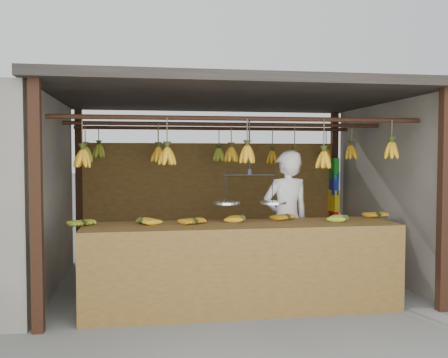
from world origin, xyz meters
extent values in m
plane|color=#5B5B57|center=(0.00, 0.00, 0.00)|extent=(80.00, 80.00, 0.00)
cube|color=black|center=(-2.00, -1.50, 1.15)|extent=(0.10, 0.10, 2.30)
cube|color=black|center=(2.00, -1.50, 1.15)|extent=(0.10, 0.10, 2.30)
cube|color=black|center=(-2.00, 1.50, 1.15)|extent=(0.10, 0.10, 2.30)
cube|color=black|center=(2.00, 1.50, 1.15)|extent=(0.10, 0.10, 2.30)
cube|color=black|center=(0.00, 0.00, 2.35)|extent=(4.30, 3.30, 0.10)
cylinder|color=black|center=(0.00, -1.00, 2.00)|extent=(4.00, 0.05, 0.05)
cylinder|color=black|center=(0.00, 0.00, 2.00)|extent=(4.00, 0.05, 0.05)
cylinder|color=black|center=(0.00, 1.00, 2.00)|extent=(4.00, 0.05, 0.05)
cube|color=brown|center=(0.00, 1.50, 0.90)|extent=(4.00, 0.06, 1.80)
cube|color=brown|center=(-0.04, -1.10, 0.86)|extent=(3.26, 0.72, 0.08)
cube|color=brown|center=(-0.04, -1.46, 0.45)|extent=(3.26, 0.04, 0.90)
cube|color=black|center=(-1.57, -1.41, 0.41)|extent=(0.07, 0.07, 0.82)
cube|color=black|center=(1.49, -1.41, 0.41)|extent=(0.07, 0.07, 0.82)
cube|color=black|center=(-1.57, -0.79, 0.41)|extent=(0.07, 0.07, 0.82)
cube|color=black|center=(1.49, -0.79, 0.41)|extent=(0.07, 0.07, 0.82)
ellipsoid|color=#92A523|center=(-1.62, -1.05, 0.93)|extent=(0.28, 0.30, 0.06)
ellipsoid|color=#C78715|center=(-1.07, -1.01, 0.93)|extent=(0.29, 0.27, 0.06)
ellipsoid|color=#C78715|center=(-0.51, -1.11, 0.93)|extent=(0.28, 0.30, 0.06)
ellipsoid|color=#C78715|center=(0.00, -0.96, 0.93)|extent=(0.29, 0.25, 0.06)
ellipsoid|color=#C78715|center=(0.53, -0.92, 0.93)|extent=(0.29, 0.30, 0.06)
ellipsoid|color=#92A523|center=(1.11, -1.11, 0.93)|extent=(0.30, 0.28, 0.06)
ellipsoid|color=#C78715|center=(1.60, -0.90, 0.93)|extent=(0.21, 0.26, 0.06)
ellipsoid|color=#C78715|center=(-1.66, -0.96, 1.58)|extent=(0.16, 0.16, 0.28)
ellipsoid|color=#C78715|center=(-0.80, -1.02, 1.60)|extent=(0.16, 0.16, 0.28)
ellipsoid|color=#C78715|center=(0.04, -1.02, 1.62)|extent=(0.16, 0.16, 0.28)
ellipsoid|color=#C78715|center=(0.87, -1.05, 1.56)|extent=(0.16, 0.16, 0.28)
ellipsoid|color=#C78715|center=(1.66, -1.03, 1.67)|extent=(0.16, 0.16, 0.28)
ellipsoid|color=#92A523|center=(-1.74, 0.02, 1.62)|extent=(0.16, 0.16, 0.28)
ellipsoid|color=#C78715|center=(-0.86, -0.03, 1.62)|extent=(0.16, 0.16, 0.28)
ellipsoid|color=#C78715|center=(0.04, -0.01, 1.62)|extent=(0.16, 0.16, 0.28)
ellipsoid|color=#C78715|center=(0.86, -0.03, 1.57)|extent=(0.16, 0.16, 0.28)
ellipsoid|color=#C78715|center=(1.65, 0.03, 1.65)|extent=(0.16, 0.16, 0.28)
ellipsoid|color=#92A523|center=(-1.67, 1.04, 1.67)|extent=(0.16, 0.16, 0.28)
ellipsoid|color=#92A523|center=(-0.84, 1.01, 1.62)|extent=(0.16, 0.16, 0.28)
ellipsoid|color=#92A523|center=(0.04, 1.00, 1.62)|extent=(0.16, 0.16, 0.28)
ellipsoid|color=#C78715|center=(0.83, 0.95, 1.58)|extent=(0.16, 0.16, 0.28)
ellipsoid|color=#C78715|center=(1.69, 1.05, 1.62)|extent=(0.16, 0.16, 0.28)
cylinder|color=black|center=(0.06, -1.00, 1.70)|extent=(0.02, 0.02, 0.60)
cylinder|color=black|center=(0.06, -1.00, 1.40)|extent=(0.54, 0.09, 0.02)
cylinder|color=silver|center=(-0.18, -0.97, 1.10)|extent=(0.29, 0.29, 0.02)
cylinder|color=silver|center=(0.31, -1.03, 1.10)|extent=(0.29, 0.29, 0.02)
imported|color=white|center=(0.65, -0.40, 0.83)|extent=(0.68, 0.53, 1.67)
cube|color=#199926|center=(1.94, 1.35, 1.40)|extent=(0.08, 0.26, 0.34)
cube|color=#1426BF|center=(1.94, 1.35, 1.15)|extent=(0.08, 0.26, 0.34)
cube|color=yellow|center=(1.94, 1.35, 0.89)|extent=(0.08, 0.26, 0.34)
cube|color=red|center=(1.94, 1.35, 0.55)|extent=(0.08, 0.26, 0.34)
camera|label=1|loc=(-1.04, -6.18, 1.61)|focal=40.00mm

